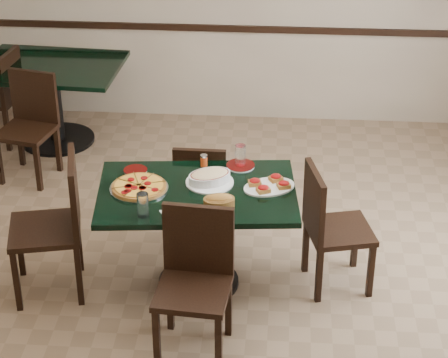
# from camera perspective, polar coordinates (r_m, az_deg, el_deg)

# --- Properties ---
(floor) EXTENTS (5.50, 5.50, 0.00)m
(floor) POSITION_cam_1_polar(r_m,az_deg,el_deg) (6.18, -0.87, -6.71)
(floor) COLOR brown
(floor) RESTS_ON ground
(room_shell) EXTENTS (5.50, 5.50, 5.50)m
(room_shell) POSITION_cam_1_polar(r_m,az_deg,el_deg) (7.17, 8.57, 8.84)
(room_shell) COLOR silver
(room_shell) RESTS_ON floor
(main_table) EXTENTS (1.38, 0.96, 0.75)m
(main_table) POSITION_cam_1_polar(r_m,az_deg,el_deg) (5.85, -1.75, -2.30)
(main_table) COLOR black
(main_table) RESTS_ON floor
(back_table) EXTENTS (1.28, 0.97, 0.75)m
(back_table) POSITION_cam_1_polar(r_m,az_deg,el_deg) (8.00, -11.11, 5.83)
(back_table) COLOR black
(back_table) RESTS_ON floor
(chair_far) EXTENTS (0.39, 0.39, 0.81)m
(chair_far) POSITION_cam_1_polar(r_m,az_deg,el_deg) (6.40, -1.48, -0.58)
(chair_far) COLOR black
(chair_far) RESTS_ON floor
(chair_near) EXTENTS (0.48, 0.48, 0.94)m
(chair_near) POSITION_cam_1_polar(r_m,az_deg,el_deg) (5.35, -1.88, -6.16)
(chair_near) COLOR black
(chair_near) RESTS_ON floor
(chair_right) EXTENTS (0.51, 0.51, 0.90)m
(chair_right) POSITION_cam_1_polar(r_m,az_deg,el_deg) (5.92, 6.83, -2.85)
(chair_right) COLOR black
(chair_right) RESTS_ON floor
(chair_left) EXTENTS (0.56, 0.56, 1.00)m
(chair_left) POSITION_cam_1_polar(r_m,az_deg,el_deg) (5.91, -10.77, -2.52)
(chair_left) COLOR black
(chair_left) RESTS_ON floor
(back_chair_near) EXTENTS (0.51, 0.51, 0.90)m
(back_chair_near) POSITION_cam_1_polar(r_m,az_deg,el_deg) (7.48, -12.55, 3.81)
(back_chair_near) COLOR black
(back_chair_near) RESTS_ON floor
(back_chair_left) EXTENTS (0.46, 0.46, 0.87)m
(back_chair_left) POSITION_cam_1_polar(r_m,az_deg,el_deg) (8.12, -14.31, 5.51)
(back_chair_left) COLOR black
(back_chair_left) RESTS_ON floor
(pepperoni_pizza) EXTENTS (0.39, 0.39, 0.04)m
(pepperoni_pizza) POSITION_cam_1_polar(r_m,az_deg,el_deg) (5.79, -5.58, -0.50)
(pepperoni_pizza) COLOR silver
(pepperoni_pizza) RESTS_ON main_table
(lasagna_casserole) EXTENTS (0.34, 0.32, 0.09)m
(lasagna_casserole) POSITION_cam_1_polar(r_m,az_deg,el_deg) (5.82, -0.95, 0.13)
(lasagna_casserole) COLOR silver
(lasagna_casserole) RESTS_ON main_table
(bread_basket) EXTENTS (0.22, 0.17, 0.09)m
(bread_basket) POSITION_cam_1_polar(r_m,az_deg,el_deg) (5.56, -0.33, -1.46)
(bread_basket) COLOR brown
(bread_basket) RESTS_ON main_table
(bruschetta_platter) EXTENTS (0.42, 0.37, 0.05)m
(bruschetta_platter) POSITION_cam_1_polar(r_m,az_deg,el_deg) (5.78, 2.97, -0.39)
(bruschetta_platter) COLOR silver
(bruschetta_platter) RESTS_ON main_table
(side_plate_near) EXTENTS (0.20, 0.20, 0.02)m
(side_plate_near) POSITION_cam_1_polar(r_m,az_deg,el_deg) (5.50, -3.03, -2.24)
(side_plate_near) COLOR silver
(side_plate_near) RESTS_ON main_table
(side_plate_far_r) EXTENTS (0.20, 0.20, 0.03)m
(side_plate_far_r) POSITION_cam_1_polar(r_m,az_deg,el_deg) (6.05, 1.09, 0.89)
(side_plate_far_r) COLOR silver
(side_plate_far_r) RESTS_ON main_table
(side_plate_far_l) EXTENTS (0.16, 0.16, 0.02)m
(side_plate_far_l) POSITION_cam_1_polar(r_m,az_deg,el_deg) (6.01, -5.81, 0.56)
(side_plate_far_l) COLOR silver
(side_plate_far_l) RESTS_ON main_table
(napkin_setting) EXTENTS (0.23, 0.23, 0.01)m
(napkin_setting) POSITION_cam_1_polar(r_m,az_deg,el_deg) (5.51, -3.13, -2.29)
(napkin_setting) COLOR silver
(napkin_setting) RESTS_ON main_table
(water_glass_a) EXTENTS (0.07, 0.07, 0.16)m
(water_glass_a) POSITION_cam_1_polar(r_m,az_deg,el_deg) (6.02, 1.08, 1.53)
(water_glass_a) COLOR white
(water_glass_a) RESTS_ON main_table
(water_glass_b) EXTENTS (0.07, 0.07, 0.16)m
(water_glass_b) POSITION_cam_1_polar(r_m,az_deg,el_deg) (5.46, -5.32, -1.70)
(water_glass_b) COLOR white
(water_glass_b) RESTS_ON main_table
(pepper_shaker) EXTENTS (0.05, 0.05, 0.09)m
(pepper_shaker) POSITION_cam_1_polar(r_m,az_deg,el_deg) (6.04, -1.32, 1.22)
(pepper_shaker) COLOR #CD4015
(pepper_shaker) RESTS_ON main_table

